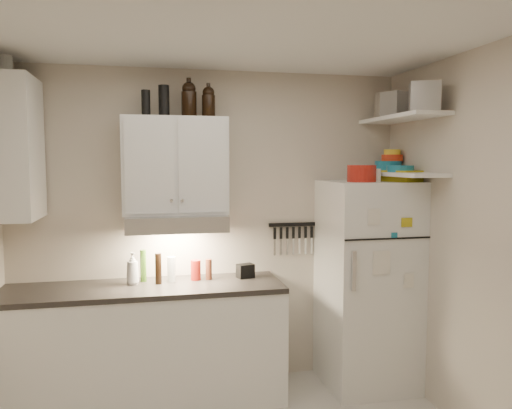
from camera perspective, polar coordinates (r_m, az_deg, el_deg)
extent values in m
cube|color=white|center=(2.75, -1.14, 20.76)|extent=(3.20, 3.00, 0.02)
cube|color=beige|center=(4.18, -5.16, -2.77)|extent=(3.20, 0.02, 2.60)
cube|color=beige|center=(3.40, 26.66, -5.06)|extent=(0.02, 3.00, 2.60)
cube|color=white|center=(4.05, -12.51, -15.67)|extent=(2.10, 0.60, 0.88)
cube|color=#2B2725|center=(3.92, -12.64, -9.36)|extent=(2.10, 0.62, 0.04)
cube|color=white|center=(3.94, -9.24, 4.38)|extent=(0.80, 0.33, 0.75)
cube|color=white|center=(3.91, -26.10, 5.77)|extent=(0.33, 0.55, 1.00)
cube|color=silver|center=(3.90, -9.10, -2.03)|extent=(0.76, 0.46, 0.12)
cube|color=white|center=(4.27, 12.60, -8.84)|extent=(0.70, 0.68, 1.70)
cube|color=white|center=(4.14, 16.30, 9.47)|extent=(0.30, 0.95, 0.03)
cube|color=white|center=(4.12, 16.16, 3.37)|extent=(0.30, 0.95, 0.03)
cube|color=black|center=(4.29, 4.20, -2.29)|extent=(0.42, 0.02, 0.03)
cylinder|color=#A11C12|center=(4.00, 11.98, 3.49)|extent=(0.27, 0.27, 0.13)
cube|color=#B5A516|center=(4.12, 16.32, 3.14)|extent=(0.29, 0.32, 0.09)
cylinder|color=silver|center=(4.03, 13.66, 3.26)|extent=(0.06, 0.06, 0.10)
cylinder|color=silver|center=(4.37, 15.34, 10.80)|extent=(0.35, 0.35, 0.21)
cube|color=#AAAAAD|center=(4.12, 15.74, 10.99)|extent=(0.23, 0.22, 0.18)
cube|color=#AAAAAD|center=(3.82, 18.68, 11.56)|extent=(0.27, 0.27, 0.20)
cylinder|color=#1A7290|center=(4.37, 14.86, 4.25)|extent=(0.22, 0.22, 0.09)
cylinder|color=red|center=(4.37, 15.28, 5.16)|extent=(0.18, 0.18, 0.05)
cylinder|color=yellow|center=(4.37, 15.30, 5.80)|extent=(0.14, 0.14, 0.04)
cylinder|color=#1A7290|center=(4.12, 16.13, 3.95)|extent=(0.27, 0.27, 0.05)
cylinder|color=black|center=(3.95, -10.48, 11.55)|extent=(0.10, 0.10, 0.24)
cylinder|color=black|center=(3.88, -12.48, 11.27)|extent=(0.07, 0.07, 0.19)
cylinder|color=silver|center=(4.05, -26.91, 14.00)|extent=(0.14, 0.14, 0.17)
imported|color=white|center=(3.95, -13.94, -6.91)|extent=(0.14, 0.14, 0.28)
cylinder|color=brown|center=(4.03, -5.43, -7.39)|extent=(0.05, 0.05, 0.16)
cylinder|color=#355D17|center=(4.03, -12.76, -6.84)|extent=(0.06, 0.06, 0.25)
cylinder|color=black|center=(3.93, -11.10, -7.20)|extent=(0.07, 0.07, 0.24)
cylinder|color=silver|center=(3.99, -9.65, -7.29)|extent=(0.07, 0.07, 0.20)
cylinder|color=#A11C12|center=(4.02, -6.90, -7.45)|extent=(0.10, 0.10, 0.16)
cube|color=black|center=(4.07, -1.23, -7.59)|extent=(0.15, 0.12, 0.11)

